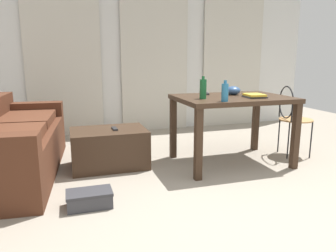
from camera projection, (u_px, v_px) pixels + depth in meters
The scene contains 15 objects.
ground_plane at pixel (204, 167), 3.62m from camera, with size 8.34×8.34×0.00m, color gray.
wall_back at pixel (153, 50), 5.34m from camera, with size 5.59×0.10×2.65m, color silver.
curtains at pixel (155, 58), 5.29m from camera, with size 3.97×0.03×2.39m.
couch at pixel (11, 145), 3.33m from camera, with size 0.98×2.09×0.77m.
coffee_table at pixel (109, 148), 3.62m from camera, with size 0.82×0.57×0.43m.
craft_table at pixel (232, 106), 3.66m from camera, with size 1.24×0.89×0.78m.
wire_chair at pixel (291, 113), 3.97m from camera, with size 0.40×0.43×0.87m.
bottle_near at pixel (203, 89), 3.40m from camera, with size 0.07×0.07×0.24m.
bottle_far at pixel (225, 92), 3.20m from camera, with size 0.07×0.07×0.21m.
bowl at pixel (233, 90), 3.78m from camera, with size 0.17×0.17×0.10m, color #2D4C7A.
book_stack at pixel (254, 96), 3.53m from camera, with size 0.23×0.25×0.04m.
tv_remote_on_table at pixel (206, 93), 3.83m from camera, with size 0.05×0.17×0.02m, color #232326.
scissors at pixel (263, 95), 3.78m from camera, with size 0.05×0.10×0.00m.
tv_remote_primary at pixel (115, 129), 3.57m from camera, with size 0.05×0.15×0.02m, color #232326.
shoebox at pixel (89, 199), 2.66m from camera, with size 0.37×0.22×0.14m.
Camera 1 is at (-1.42, -1.83, 1.21)m, focal length 34.59 mm.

